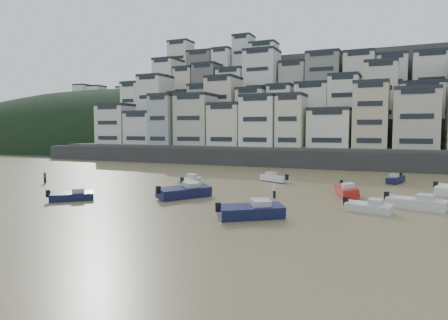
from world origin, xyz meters
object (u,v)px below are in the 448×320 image
at_px(boat_b, 369,206).
at_px(boat_f, 190,180).
at_px(boat_d, 416,201).
at_px(boat_i, 396,178).
at_px(boat_a, 251,209).
at_px(boat_h, 274,177).
at_px(boat_e, 346,189).
at_px(person_blue, 45,177).
at_px(person_pink, 274,190).
at_px(boat_j, 72,195).
at_px(boat_c, 184,190).

distance_m(boat_b, boat_f, 26.25).
xyz_separation_m(boat_d, boat_i, (-2.02, 20.14, -0.12)).
relative_size(boat_a, boat_d, 1.06).
distance_m(boat_h, boat_i, 17.62).
relative_size(boat_e, boat_i, 1.21).
xyz_separation_m(boat_d, boat_h, (-18.63, 14.28, -0.09)).
height_order(boat_e, person_blue, person_blue).
height_order(person_blue, person_pink, same).
distance_m(boat_a, boat_f, 22.60).
bearing_deg(boat_f, boat_b, -116.14).
bearing_deg(boat_d, person_pink, -167.24).
height_order(boat_e, boat_h, boat_e).
distance_m(boat_a, boat_h, 25.44).
bearing_deg(boat_i, boat_j, -31.45).
relative_size(boat_a, boat_i, 1.24).
distance_m(boat_j, person_blue, 17.16).
bearing_deg(boat_i, person_pink, -17.32).
bearing_deg(boat_a, boat_j, 141.93).
relative_size(boat_c, person_pink, 3.96).
xyz_separation_m(boat_b, boat_d, (4.14, 3.65, 0.18)).
xyz_separation_m(boat_f, boat_j, (-5.74, -16.33, -0.06)).
xyz_separation_m(person_blue, person_pink, (34.07, 1.37, 0.00)).
bearing_deg(boat_a, boat_c, 109.83).
distance_m(boat_i, person_blue, 51.10).
xyz_separation_m(boat_h, person_blue, (-29.98, -15.10, 0.15)).
relative_size(boat_d, person_pink, 3.41).
relative_size(boat_a, boat_c, 0.91).
height_order(boat_h, boat_j, boat_h).
relative_size(boat_a, boat_e, 1.03).
xyz_separation_m(boat_e, boat_f, (-21.31, 1.05, -0.10)).
relative_size(person_blue, person_pink, 1.00).
bearing_deg(person_pink, boat_h, 106.56).
xyz_separation_m(boat_b, boat_c, (-19.73, -0.05, 0.31)).
distance_m(boat_d, boat_f, 29.16).
relative_size(boat_a, boat_b, 1.36).
relative_size(boat_d, boat_h, 1.13).
bearing_deg(boat_h, boat_j, 85.72).
xyz_separation_m(boat_c, boat_f, (-4.64, 9.82, -0.20)).
bearing_deg(boat_f, boat_j, 156.33).
bearing_deg(person_pink, boat_f, 158.23).
xyz_separation_m(boat_h, person_pink, (4.08, -13.73, 0.15)).
xyz_separation_m(boat_c, boat_d, (23.87, 3.70, -0.13)).
height_order(boat_a, boat_c, boat_c).
bearing_deg(boat_a, person_blue, 127.52).
bearing_deg(boat_h, person_blue, 54.98).
height_order(boat_b, boat_c, boat_c).
xyz_separation_m(boat_d, person_pink, (-14.55, 0.55, 0.06)).
bearing_deg(person_pink, boat_j, -151.37).
bearing_deg(boat_h, boat_d, 170.79).
bearing_deg(boat_d, boat_b, -123.70).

